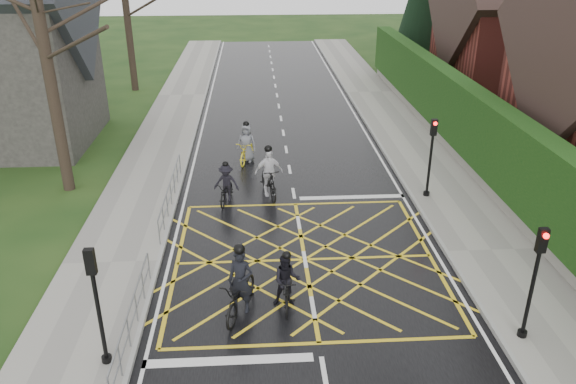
{
  "coord_description": "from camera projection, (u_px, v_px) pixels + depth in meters",
  "views": [
    {
      "loc": [
        -1.47,
        -15.13,
        9.32
      ],
      "look_at": [
        -0.39,
        2.32,
        1.3
      ],
      "focal_mm": 35.0,
      "sensor_mm": 36.0,
      "label": 1
    }
  ],
  "objects": [
    {
      "name": "ground",
      "position": [
        305.0,
        260.0,
        17.69
      ],
      "size": [
        120.0,
        120.0,
        0.0
      ],
      "primitive_type": "plane",
      "color": "black",
      "rests_on": "ground"
    },
    {
      "name": "road",
      "position": [
        305.0,
        260.0,
        17.69
      ],
      "size": [
        9.0,
        80.0,
        0.01
      ],
      "primitive_type": "cube",
      "color": "black",
      "rests_on": "ground"
    },
    {
      "name": "sidewalk_right",
      "position": [
        491.0,
        252.0,
        18.0
      ],
      "size": [
        3.0,
        80.0,
        0.15
      ],
      "primitive_type": "cube",
      "color": "gray",
      "rests_on": "ground"
    },
    {
      "name": "sidewalk_left",
      "position": [
        112.0,
        264.0,
        17.32
      ],
      "size": [
        3.0,
        80.0,
        0.15
      ],
      "primitive_type": "cube",
      "color": "gray",
      "rests_on": "ground"
    },
    {
      "name": "stone_wall",
      "position": [
        477.0,
        171.0,
        23.43
      ],
      "size": [
        0.5,
        38.0,
        0.7
      ],
      "primitive_type": "cube",
      "color": "slate",
      "rests_on": "ground"
    },
    {
      "name": "hedge",
      "position": [
        483.0,
        131.0,
        22.7
      ],
      "size": [
        0.9,
        38.0,
        2.8
      ],
      "primitive_type": "cube",
      "color": "black",
      "rests_on": "stone_wall"
    },
    {
      "name": "house_far",
      "position": [
        528.0,
        28.0,
        33.03
      ],
      "size": [
        9.8,
        8.8,
        10.3
      ],
      "color": "maroon",
      "rests_on": "ground"
    },
    {
      "name": "conifer",
      "position": [
        424.0,
        2.0,
        39.8
      ],
      "size": [
        4.6,
        4.6,
        10.0
      ],
      "color": "black",
      "rests_on": "ground"
    },
    {
      "name": "railing_south",
      "position": [
        132.0,
        313.0,
        13.93
      ],
      "size": [
        0.05,
        5.04,
        1.03
      ],
      "color": "slate",
      "rests_on": "ground"
    },
    {
      "name": "railing_north",
      "position": [
        170.0,
        189.0,
        20.73
      ],
      "size": [
        0.05,
        6.04,
        1.03
      ],
      "color": "slate",
      "rests_on": "ground"
    },
    {
      "name": "traffic_light_ne",
      "position": [
        430.0,
        159.0,
        21.09
      ],
      "size": [
        0.24,
        0.31,
        3.21
      ],
      "rotation": [
        0.0,
        0.0,
        3.14
      ],
      "color": "black",
      "rests_on": "ground"
    },
    {
      "name": "traffic_light_se",
      "position": [
        533.0,
        285.0,
        13.47
      ],
      "size": [
        0.24,
        0.31,
        3.21
      ],
      "rotation": [
        0.0,
        0.0,
        3.14
      ],
      "color": "black",
      "rests_on": "ground"
    },
    {
      "name": "traffic_light_sw",
      "position": [
        98.0,
        309.0,
        12.63
      ],
      "size": [
        0.24,
        0.31,
        3.21
      ],
      "color": "black",
      "rests_on": "ground"
    },
    {
      "name": "cyclist_rear",
      "position": [
        241.0,
        291.0,
        14.98
      ],
      "size": [
        1.37,
        2.25,
        2.06
      ],
      "rotation": [
        0.0,
        0.0,
        -0.32
      ],
      "color": "black",
      "rests_on": "ground"
    },
    {
      "name": "cyclist_back",
      "position": [
        287.0,
        286.0,
        15.26
      ],
      "size": [
        0.79,
        1.71,
        1.68
      ],
      "rotation": [
        0.0,
        0.0,
        -0.07
      ],
      "color": "black",
      "rests_on": "ground"
    },
    {
      "name": "cyclist_mid",
      "position": [
        226.0,
        187.0,
        21.34
      ],
      "size": [
        1.06,
        1.76,
        1.63
      ],
      "rotation": [
        0.0,
        0.0,
        -0.21
      ],
      "color": "black",
      "rests_on": "ground"
    },
    {
      "name": "cyclist_front",
      "position": [
        269.0,
        177.0,
        21.77
      ],
      "size": [
        1.19,
        2.15,
        2.07
      ],
      "rotation": [
        0.0,
        0.0,
        0.23
      ],
      "color": "black",
      "rests_on": "ground"
    },
    {
      "name": "cyclist_lead",
      "position": [
        247.0,
        148.0,
        25.1
      ],
      "size": [
        1.15,
        2.05,
        1.88
      ],
      "rotation": [
        0.0,
        0.0,
        -0.26
      ],
      "color": "gold",
      "rests_on": "ground"
    }
  ]
}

